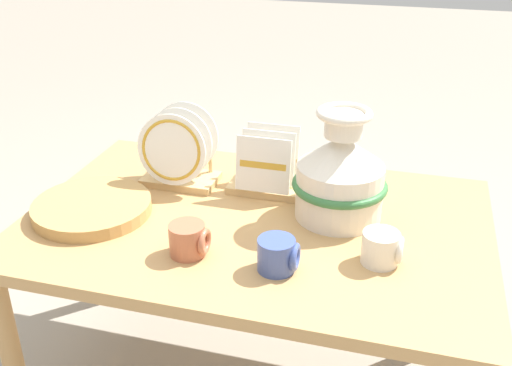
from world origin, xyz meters
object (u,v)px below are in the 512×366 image
(mug_cobalt_glaze, at_px, (278,255))
(mug_terracotta_glaze, at_px, (189,240))
(dish_rack_round_plates, at_px, (178,157))
(mug_cream_glaze, at_px, (382,248))
(wicker_charger_stack, at_px, (92,207))
(ceramic_vase, at_px, (340,174))
(dish_rack_square_plates, at_px, (268,173))

(mug_cobalt_glaze, bearing_deg, mug_terracotta_glaze, 178.15)
(dish_rack_round_plates, xyz_separation_m, mug_cream_glaze, (0.63, -0.27, -0.05))
(wicker_charger_stack, xyz_separation_m, mug_cream_glaze, (0.80, -0.03, 0.02))
(ceramic_vase, distance_m, wicker_charger_stack, 0.69)
(wicker_charger_stack, bearing_deg, mug_cream_glaze, -2.33)
(ceramic_vase, xyz_separation_m, mug_cream_glaze, (0.14, -0.20, -0.09))
(wicker_charger_stack, xyz_separation_m, mug_terracotta_glaze, (0.34, -0.12, 0.02))
(dish_rack_square_plates, distance_m, mug_cream_glaze, 0.47)
(wicker_charger_stack, bearing_deg, mug_terracotta_glaze, -19.75)
(mug_cobalt_glaze, height_order, mug_cream_glaze, same)
(ceramic_vase, relative_size, dish_rack_square_plates, 1.38)
(dish_rack_round_plates, bearing_deg, mug_cobalt_glaze, -42.57)
(dish_rack_round_plates, xyz_separation_m, dish_rack_square_plates, (0.27, 0.03, -0.04))
(mug_terracotta_glaze, bearing_deg, wicker_charger_stack, 160.25)
(ceramic_vase, bearing_deg, mug_cream_glaze, -56.05)
(wicker_charger_stack, xyz_separation_m, mug_cobalt_glaze, (0.56, -0.13, 0.02))
(dish_rack_round_plates, distance_m, mug_cream_glaze, 0.69)
(ceramic_vase, height_order, mug_cobalt_glaze, ceramic_vase)
(dish_rack_round_plates, relative_size, mug_terracotta_glaze, 2.40)
(mug_cream_glaze, bearing_deg, ceramic_vase, 123.95)
(ceramic_vase, xyz_separation_m, wicker_charger_stack, (-0.66, -0.17, -0.11))
(ceramic_vase, xyz_separation_m, mug_cobalt_glaze, (-0.10, -0.30, -0.09))
(dish_rack_round_plates, xyz_separation_m, wicker_charger_stack, (-0.17, -0.24, -0.07))
(ceramic_vase, bearing_deg, mug_cobalt_glaze, -108.28)
(mug_terracotta_glaze, distance_m, mug_cream_glaze, 0.47)
(wicker_charger_stack, height_order, mug_cobalt_glaze, mug_cobalt_glaze)
(ceramic_vase, relative_size, mug_cobalt_glaze, 3.15)
(ceramic_vase, relative_size, mug_terracotta_glaze, 3.15)
(dish_rack_round_plates, height_order, mug_cream_glaze, dish_rack_round_plates)
(dish_rack_round_plates, bearing_deg, dish_rack_square_plates, 7.18)
(dish_rack_square_plates, height_order, wicker_charger_stack, dish_rack_square_plates)
(mug_terracotta_glaze, bearing_deg, mug_cream_glaze, 10.81)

